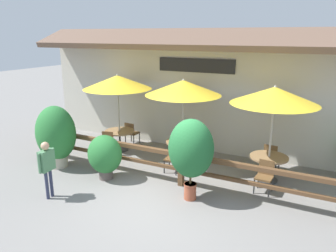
# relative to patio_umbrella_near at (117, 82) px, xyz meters

# --- Properties ---
(ground_plane) EXTENTS (60.00, 60.00, 0.00)m
(ground_plane) POSITION_rel_patio_umbrella_near_xyz_m (3.16, -2.66, -2.45)
(ground_plane) COLOR slate
(building_facade) EXTENTS (14.28, 1.49, 4.23)m
(building_facade) POSITION_rel_patio_umbrella_near_xyz_m (3.15, 1.44, -0.28)
(building_facade) COLOR #BCB7A8
(building_facade) RESTS_ON ground
(patio_railing) EXTENTS (10.40, 0.14, 0.95)m
(patio_railing) POSITION_rel_patio_umbrella_near_xyz_m (3.16, -1.61, -1.75)
(patio_railing) COLOR brown
(patio_railing) RESTS_ON ground
(patio_umbrella_near) EXTENTS (2.35, 2.35, 2.72)m
(patio_umbrella_near) POSITION_rel_patio_umbrella_near_xyz_m (0.00, 0.00, 0.00)
(patio_umbrella_near) COLOR #B7B2A8
(patio_umbrella_near) RESTS_ON ground
(dining_table_near) EXTENTS (1.06, 1.06, 0.72)m
(dining_table_near) POSITION_rel_patio_umbrella_near_xyz_m (0.00, -0.00, -1.87)
(dining_table_near) COLOR olive
(dining_table_near) RESTS_ON ground
(chair_near_streetside) EXTENTS (0.50, 0.50, 0.85)m
(chair_near_streetside) POSITION_rel_patio_umbrella_near_xyz_m (-0.03, -0.74, -1.98)
(chair_near_streetside) COLOR brown
(chair_near_streetside) RESTS_ON ground
(chair_near_wallside) EXTENTS (0.44, 0.44, 0.85)m
(chair_near_wallside) POSITION_rel_patio_umbrella_near_xyz_m (0.01, 0.74, -1.98)
(chair_near_wallside) COLOR brown
(chair_near_wallside) RESTS_ON ground
(patio_umbrella_middle) EXTENTS (2.35, 2.35, 2.72)m
(patio_umbrella_middle) POSITION_rel_patio_umbrella_near_xyz_m (2.50, -0.07, 0.00)
(patio_umbrella_middle) COLOR #B7B2A8
(patio_umbrella_middle) RESTS_ON ground
(dining_table_middle) EXTENTS (1.06, 1.06, 0.72)m
(dining_table_middle) POSITION_rel_patio_umbrella_near_xyz_m (2.50, -0.07, -1.87)
(dining_table_middle) COLOR olive
(dining_table_middle) RESTS_ON ground
(chair_middle_streetside) EXTENTS (0.44, 0.44, 0.85)m
(chair_middle_streetside) POSITION_rel_patio_umbrella_near_xyz_m (2.54, -0.83, -1.98)
(chair_middle_streetside) COLOR brown
(chair_middle_streetside) RESTS_ON ground
(chair_middle_wallside) EXTENTS (0.50, 0.50, 0.85)m
(chair_middle_wallside) POSITION_rel_patio_umbrella_near_xyz_m (2.45, 0.68, -1.98)
(chair_middle_wallside) COLOR brown
(chair_middle_wallside) RESTS_ON ground
(patio_umbrella_far) EXTENTS (2.35, 2.35, 2.72)m
(patio_umbrella_far) POSITION_rel_patio_umbrella_near_xyz_m (5.21, -0.19, 0.00)
(patio_umbrella_far) COLOR #B7B2A8
(patio_umbrella_far) RESTS_ON ground
(dining_table_far) EXTENTS (1.06, 1.06, 0.72)m
(dining_table_far) POSITION_rel_patio_umbrella_near_xyz_m (5.21, -0.19, -1.87)
(dining_table_far) COLOR olive
(dining_table_far) RESTS_ON ground
(chair_far_streetside) EXTENTS (0.45, 0.45, 0.85)m
(chair_far_streetside) POSITION_rel_patio_umbrella_near_xyz_m (5.26, -0.95, -1.98)
(chair_far_streetside) COLOR brown
(chair_far_streetside) RESTS_ON ground
(chair_far_wallside) EXTENTS (0.47, 0.47, 0.85)m
(chair_far_wallside) POSITION_rel_patio_umbrella_near_xyz_m (5.16, 0.57, -1.98)
(chair_far_wallside) COLOR brown
(chair_far_wallside) RESTS_ON ground
(potted_plant_entrance_palm) EXTENTS (1.00, 0.90, 1.30)m
(potted_plant_entrance_palm) POSITION_rel_patio_umbrella_near_xyz_m (1.04, -2.19, -1.73)
(potted_plant_entrance_palm) COLOR #564C47
(potted_plant_entrance_palm) RESTS_ON ground
(potted_plant_tall_tropical) EXTENTS (1.27, 1.14, 1.95)m
(potted_plant_tall_tropical) POSITION_rel_patio_umbrella_near_xyz_m (-0.85, -2.14, -1.40)
(potted_plant_tall_tropical) COLOR #B7AD99
(potted_plant_tall_tropical) RESTS_ON ground
(potted_plant_small_flowering) EXTENTS (1.13, 1.02, 2.09)m
(potted_plant_small_flowering) POSITION_rel_patio_umbrella_near_xyz_m (3.69, -2.21, -1.13)
(potted_plant_small_flowering) COLOR #9E4C33
(potted_plant_small_flowering) RESTS_ON ground
(pedestrian) EXTENTS (0.20, 0.53, 1.49)m
(pedestrian) POSITION_rel_patio_umbrella_near_xyz_m (0.48, -3.76, -1.49)
(pedestrian) COLOR #2D334C
(pedestrian) RESTS_ON ground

